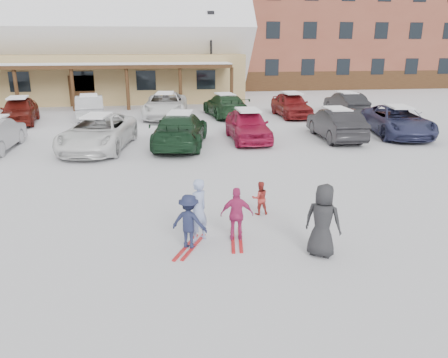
{
  "coord_description": "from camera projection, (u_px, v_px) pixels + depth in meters",
  "views": [
    {
      "loc": [
        -1.24,
        -10.05,
        4.53
      ],
      "look_at": [
        0.3,
        1.0,
        1.0
      ],
      "focal_mm": 35.0,
      "sensor_mm": 36.0,
      "label": 1
    }
  ],
  "objects": [
    {
      "name": "ground",
      "position": [
        218.0,
        229.0,
        11.02
      ],
      "size": [
        160.0,
        160.0,
        0.0
      ],
      "primitive_type": "plane",
      "color": "silver",
      "rests_on": "ground"
    },
    {
      "name": "day_lodge",
      "position": [
        63.0,
        49.0,
        35.05
      ],
      "size": [
        29.12,
        12.5,
        10.38
      ],
      "color": "tan",
      "rests_on": "ground"
    },
    {
      "name": "alpine_hotel",
      "position": [
        306.0,
        1.0,
        46.18
      ],
      "size": [
        31.48,
        14.01,
        21.48
      ],
      "color": "brown",
      "rests_on": "ground"
    },
    {
      "name": "lamp_post",
      "position": [
        211.0,
        52.0,
        33.02
      ],
      "size": [
        0.5,
        0.25,
        6.68
      ],
      "color": "black",
      "rests_on": "ground"
    },
    {
      "name": "conifer_3",
      "position": [
        222.0,
        36.0,
        51.82
      ],
      "size": [
        3.96,
        3.96,
        9.18
      ],
      "color": "black",
      "rests_on": "ground"
    },
    {
      "name": "conifer_4",
      "position": [
        432.0,
        25.0,
        56.96
      ],
      "size": [
        5.06,
        5.06,
        11.73
      ],
      "color": "black",
      "rests_on": "ground"
    },
    {
      "name": "adult_skier",
      "position": [
        198.0,
        210.0,
        10.17
      ],
      "size": [
        0.66,
        0.64,
        1.53
      ],
      "primitive_type": "imported",
      "rotation": [
        0.0,
        0.0,
        3.84
      ],
      "color": "#95A7D9",
      "rests_on": "ground"
    },
    {
      "name": "toddler_red",
      "position": [
        260.0,
        198.0,
        11.84
      ],
      "size": [
        0.48,
        0.39,
        0.93
      ],
      "primitive_type": "imported",
      "rotation": [
        0.0,
        0.0,
        3.21
      ],
      "color": "#AB312B",
      "rests_on": "ground"
    },
    {
      "name": "child_navy",
      "position": [
        189.0,
        222.0,
        9.84
      ],
      "size": [
        0.95,
        0.79,
        1.28
      ],
      "primitive_type": "imported",
      "rotation": [
        0.0,
        0.0,
        2.7
      ],
      "color": "#1C2140",
      "rests_on": "ground"
    },
    {
      "name": "skis_child_navy",
      "position": [
        190.0,
        247.0,
        10.03
      ],
      "size": [
        0.78,
        1.35,
        0.03
      ],
      "primitive_type": "cube",
      "rotation": [
        0.0,
        0.0,
        2.7
      ],
      "color": "red",
      "rests_on": "ground"
    },
    {
      "name": "child_magenta",
      "position": [
        237.0,
        214.0,
        10.21
      ],
      "size": [
        0.81,
        0.42,
        1.32
      ],
      "primitive_type": "imported",
      "rotation": [
        0.0,
        0.0,
        3.0
      ],
      "color": "#BE2D6B",
      "rests_on": "ground"
    },
    {
      "name": "skis_child_magenta",
      "position": [
        237.0,
        239.0,
        10.4
      ],
      "size": [
        0.39,
        1.41,
        0.03
      ],
      "primitive_type": "cube",
      "rotation": [
        0.0,
        0.0,
        3.0
      ],
      "color": "red",
      "rests_on": "ground"
    },
    {
      "name": "bystander_dark",
      "position": [
        323.0,
        221.0,
        9.44
      ],
      "size": [
        0.96,
        0.9,
        1.64
      ],
      "primitive_type": "imported",
      "rotation": [
        0.0,
        0.0,
        2.51
      ],
      "color": "#252528",
      "rests_on": "ground"
    },
    {
      "name": "parked_car_2",
      "position": [
        98.0,
        132.0,
        18.95
      ],
      "size": [
        3.29,
        5.7,
        1.5
      ],
      "primitive_type": "imported",
      "rotation": [
        0.0,
        0.0,
        -0.16
      ],
      "color": "white",
      "rests_on": "ground"
    },
    {
      "name": "parked_car_3",
      "position": [
        181.0,
        130.0,
        19.52
      ],
      "size": [
        2.98,
        5.49,
        1.51
      ],
      "primitive_type": "imported",
      "rotation": [
        0.0,
        0.0,
        2.97
      ],
      "color": "#17351F",
      "rests_on": "ground"
    },
    {
      "name": "parked_car_4",
      "position": [
        248.0,
        125.0,
        20.66
      ],
      "size": [
        1.78,
        4.33,
        1.47
      ],
      "primitive_type": "imported",
      "rotation": [
        0.0,
        0.0,
        0.01
      ],
      "color": "#AE1942",
      "rests_on": "ground"
    },
    {
      "name": "parked_car_5",
      "position": [
        336.0,
        124.0,
        20.99
      ],
      "size": [
        1.65,
        4.5,
        1.47
      ],
      "primitive_type": "imported",
      "rotation": [
        0.0,
        0.0,
        3.12
      ],
      "color": "black",
      "rests_on": "ground"
    },
    {
      "name": "parked_car_6",
      "position": [
        397.0,
        121.0,
        21.8
      ],
      "size": [
        3.14,
        5.52,
        1.45
      ],
      "primitive_type": "imported",
      "rotation": [
        0.0,
        0.0,
        -0.14
      ],
      "color": "navy",
      "rests_on": "ground"
    },
    {
      "name": "parked_car_8",
      "position": [
        19.0,
        111.0,
        24.95
      ],
      "size": [
        2.36,
        4.6,
        1.5
      ],
      "primitive_type": "imported",
      "rotation": [
        0.0,
        0.0,
        0.14
      ],
      "color": "maroon",
      "rests_on": "ground"
    },
    {
      "name": "parked_car_9",
      "position": [
        90.0,
        107.0,
        26.27
      ],
      "size": [
        2.2,
        4.62,
        1.46
      ],
      "primitive_type": "imported",
      "rotation": [
        0.0,
        0.0,
        3.29
      ],
      "color": "#BABBBF",
      "rests_on": "ground"
    },
    {
      "name": "parked_car_10",
      "position": [
        165.0,
        105.0,
        27.0
      ],
      "size": [
        2.98,
        5.64,
        1.51
      ],
      "primitive_type": "imported",
      "rotation": [
        0.0,
        0.0,
        -0.09
      ],
      "color": "white",
      "rests_on": "ground"
    },
    {
      "name": "parked_car_11",
      "position": [
        225.0,
        105.0,
        27.26
      ],
      "size": [
        2.59,
        5.09,
        1.41
      ],
      "primitive_type": "imported",
      "rotation": [
        0.0,
        0.0,
        3.27
      ],
      "color": "#1D3E23",
      "rests_on": "ground"
    },
    {
      "name": "parked_car_12",
      "position": [
        291.0,
        105.0,
        27.26
      ],
      "size": [
        1.87,
        4.42,
        1.49
      ],
      "primitive_type": "imported",
      "rotation": [
        0.0,
        0.0,
        0.02
      ],
      "color": "maroon",
      "rests_on": "ground"
    },
    {
      "name": "parked_car_13",
      "position": [
        346.0,
        103.0,
        28.21
      ],
      "size": [
        1.49,
        4.25,
        1.4
      ],
      "primitive_type": "imported",
      "rotation": [
        0.0,
        0.0,
        3.14
      ],
      "color": "black",
      "rests_on": "ground"
    }
  ]
}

